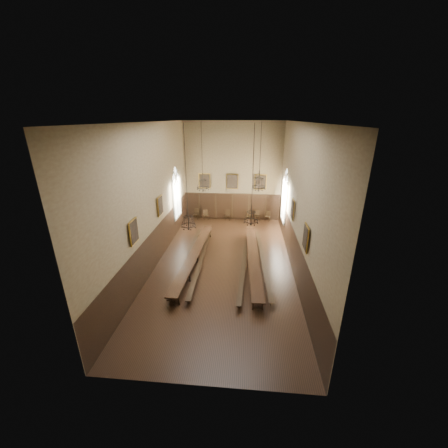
# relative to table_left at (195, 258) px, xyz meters

# --- Properties ---
(floor) EXTENTS (9.00, 18.00, 0.02)m
(floor) POSITION_rel_table_left_xyz_m (1.97, 0.03, -0.39)
(floor) COLOR black
(floor) RESTS_ON ground
(ceiling) EXTENTS (9.00, 18.00, 0.02)m
(ceiling) POSITION_rel_table_left_xyz_m (1.97, 0.03, 8.63)
(ceiling) COLOR black
(ceiling) RESTS_ON ground
(wall_back) EXTENTS (9.00, 0.02, 9.00)m
(wall_back) POSITION_rel_table_left_xyz_m (1.97, 9.04, 4.12)
(wall_back) COLOR olive
(wall_back) RESTS_ON ground
(wall_front) EXTENTS (9.00, 0.02, 9.00)m
(wall_front) POSITION_rel_table_left_xyz_m (1.97, -8.98, 4.12)
(wall_front) COLOR olive
(wall_front) RESTS_ON ground
(wall_left) EXTENTS (0.02, 18.00, 9.00)m
(wall_left) POSITION_rel_table_left_xyz_m (-2.54, 0.03, 4.12)
(wall_left) COLOR olive
(wall_left) RESTS_ON ground
(wall_right) EXTENTS (0.02, 18.00, 9.00)m
(wall_right) POSITION_rel_table_left_xyz_m (6.48, 0.03, 4.12)
(wall_right) COLOR olive
(wall_right) RESTS_ON ground
(wainscot_panelling) EXTENTS (9.00, 18.00, 2.50)m
(wainscot_panelling) POSITION_rel_table_left_xyz_m (1.97, 0.03, 0.87)
(wainscot_panelling) COLOR black
(wainscot_panelling) RESTS_ON floor
(table_left) EXTENTS (1.20, 9.86, 0.77)m
(table_left) POSITION_rel_table_left_xyz_m (0.00, 0.00, 0.00)
(table_left) COLOR black
(table_left) RESTS_ON floor
(table_right) EXTENTS (1.13, 9.88, 0.77)m
(table_right) POSITION_rel_table_left_xyz_m (3.92, -0.02, 0.00)
(table_right) COLOR black
(table_right) RESTS_ON floor
(bench_left_outer) EXTENTS (0.40, 9.68, 0.44)m
(bench_left_outer) POSITION_rel_table_left_xyz_m (-0.48, 0.16, -0.11)
(bench_left_outer) COLOR black
(bench_left_outer) RESTS_ON floor
(bench_left_inner) EXTENTS (0.44, 9.65, 0.43)m
(bench_left_inner) POSITION_rel_table_left_xyz_m (0.46, 0.17, -0.11)
(bench_left_inner) COLOR black
(bench_left_inner) RESTS_ON floor
(bench_right_inner) EXTENTS (0.65, 9.30, 0.42)m
(bench_right_inner) POSITION_rel_table_left_xyz_m (3.34, -0.18, -0.12)
(bench_right_inner) COLOR black
(bench_right_inner) RESTS_ON floor
(bench_right_outer) EXTENTS (0.82, 9.42, 0.42)m
(bench_right_outer) POSITION_rel_table_left_xyz_m (4.57, 0.27, -0.11)
(bench_right_outer) COLOR black
(bench_right_outer) RESTS_ON floor
(chair_0) EXTENTS (0.53, 0.53, 1.04)m
(chair_0) POSITION_rel_table_left_xyz_m (-1.46, 8.58, -0.07)
(chair_0) COLOR black
(chair_0) RESTS_ON floor
(chair_1) EXTENTS (0.55, 0.55, 0.97)m
(chair_1) POSITION_rel_table_left_xyz_m (-0.50, 8.52, -0.09)
(chair_1) COLOR black
(chair_1) RESTS_ON floor
(chair_3) EXTENTS (0.46, 0.46, 0.97)m
(chair_3) POSITION_rel_table_left_xyz_m (1.58, 8.60, -0.09)
(chair_3) COLOR black
(chair_3) RESTS_ON floor
(chair_5) EXTENTS (0.50, 0.50, 1.00)m
(chair_5) POSITION_rel_table_left_xyz_m (3.53, 8.51, -0.08)
(chair_5) COLOR black
(chair_5) RESTS_ON floor
(chair_6) EXTENTS (0.51, 0.51, 1.03)m
(chair_6) POSITION_rel_table_left_xyz_m (4.39, 8.63, -0.07)
(chair_6) COLOR black
(chair_6) RESTS_ON floor
(chair_7) EXTENTS (0.54, 0.54, 0.97)m
(chair_7) POSITION_rel_table_left_xyz_m (5.38, 8.61, -0.09)
(chair_7) COLOR black
(chair_7) RESTS_ON floor
(chandelier_back_left) EXTENTS (0.83, 0.83, 4.48)m
(chandelier_back_left) POSITION_rel_table_left_xyz_m (0.31, 2.36, 4.59)
(chandelier_back_left) COLOR black
(chandelier_back_left) RESTS_ON ceiling
(chandelier_back_right) EXTENTS (0.92, 0.92, 4.30)m
(chandelier_back_right) POSITION_rel_table_left_xyz_m (4.16, 2.12, 4.75)
(chandelier_back_right) COLOR black
(chandelier_back_right) RESTS_ON ceiling
(chandelier_front_left) EXTENTS (0.78, 0.78, 5.39)m
(chandelier_front_left) POSITION_rel_table_left_xyz_m (0.27, -2.46, 3.77)
(chandelier_front_left) COLOR black
(chandelier_front_left) RESTS_ON ceiling
(chandelier_front_right) EXTENTS (0.76, 0.76, 5.01)m
(chandelier_front_right) POSITION_rel_table_left_xyz_m (3.65, -2.46, 4.13)
(chandelier_front_right) COLOR black
(chandelier_front_right) RESTS_ON ceiling
(portrait_back_0) EXTENTS (1.10, 0.12, 1.40)m
(portrait_back_0) POSITION_rel_table_left_xyz_m (-0.63, 8.91, 3.32)
(portrait_back_0) COLOR #AD8229
(portrait_back_0) RESTS_ON wall_back
(portrait_back_1) EXTENTS (1.10, 0.12, 1.40)m
(portrait_back_1) POSITION_rel_table_left_xyz_m (1.97, 8.91, 3.32)
(portrait_back_1) COLOR #AD8229
(portrait_back_1) RESTS_ON wall_back
(portrait_back_2) EXTENTS (1.10, 0.12, 1.40)m
(portrait_back_2) POSITION_rel_table_left_xyz_m (4.57, 8.91, 3.32)
(portrait_back_2) COLOR #AD8229
(portrait_back_2) RESTS_ON wall_back
(portrait_left_0) EXTENTS (0.12, 1.00, 1.30)m
(portrait_left_0) POSITION_rel_table_left_xyz_m (-2.41, 1.03, 3.32)
(portrait_left_0) COLOR #AD8229
(portrait_left_0) RESTS_ON wall_left
(portrait_left_1) EXTENTS (0.12, 1.00, 1.30)m
(portrait_left_1) POSITION_rel_table_left_xyz_m (-2.41, -3.47, 3.32)
(portrait_left_1) COLOR #AD8229
(portrait_left_1) RESTS_ON wall_left
(portrait_right_0) EXTENTS (0.12, 1.00, 1.30)m
(portrait_right_0) POSITION_rel_table_left_xyz_m (6.35, 1.03, 3.32)
(portrait_right_0) COLOR #AD8229
(portrait_right_0) RESTS_ON wall_right
(portrait_right_1) EXTENTS (0.12, 1.00, 1.30)m
(portrait_right_1) POSITION_rel_table_left_xyz_m (6.35, -3.47, 3.32)
(portrait_right_1) COLOR #AD8229
(portrait_right_1) RESTS_ON wall_right
(window_right) EXTENTS (0.20, 2.20, 4.60)m
(window_right) POSITION_rel_table_left_xyz_m (6.40, 5.53, 3.02)
(window_right) COLOR white
(window_right) RESTS_ON wall_right
(window_left) EXTENTS (0.20, 2.20, 4.60)m
(window_left) POSITION_rel_table_left_xyz_m (-2.46, 5.53, 3.02)
(window_left) COLOR white
(window_left) RESTS_ON wall_left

